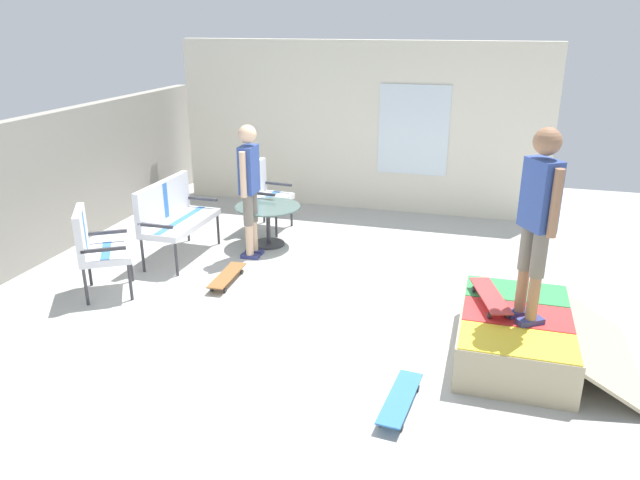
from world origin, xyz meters
TOP-DOWN VIEW (x-y plane):
  - ground_plane at (0.00, 0.00)m, footprint 12.00×12.00m
  - back_wall_cinderblock at (0.00, 4.00)m, footprint 9.00×0.20m
  - house_facade at (3.80, 0.49)m, footprint 0.23×6.00m
  - skate_ramp at (-0.51, -1.99)m, footprint 1.59×1.59m
  - patio_bench at (0.90, 2.34)m, footprint 1.26×0.57m
  - patio_chair_near_house at (2.28, 1.61)m, footprint 0.67×0.61m
  - patio_chair_by_wall at (-0.39, 2.60)m, footprint 0.82×0.79m
  - patio_table at (1.65, 1.29)m, footprint 0.90×0.90m
  - person_watching at (1.19, 1.36)m, footprint 0.48×0.24m
  - person_skater at (-0.61, -2.01)m, footprint 0.42×0.35m
  - skateboard_by_bench at (0.30, 1.33)m, footprint 0.81×0.23m
  - skateboard_spare at (-1.62, -1.06)m, footprint 0.82×0.28m
  - skateboard_on_ramp at (-0.37, -1.70)m, footprint 0.82×0.42m

SIDE VIEW (x-z plane):
  - ground_plane at x=0.00m, z-range -0.10..0.00m
  - skateboard_by_bench at x=0.30m, z-range 0.03..0.14m
  - skateboard_spare at x=-1.62m, z-range 0.03..0.14m
  - skate_ramp at x=-0.51m, z-range 0.00..0.43m
  - patio_table at x=1.65m, z-range 0.12..0.69m
  - skateboard_on_ramp at x=-0.37m, z-range 0.47..0.57m
  - patio_chair_near_house at x=2.28m, z-range 0.10..1.12m
  - patio_chair_by_wall at x=-0.39m, z-range 0.10..1.12m
  - patio_bench at x=0.90m, z-range 0.11..1.13m
  - back_wall_cinderblock at x=0.00m, z-range 0.00..1.85m
  - person_watching at x=1.19m, z-range 0.15..1.91m
  - house_facade at x=3.80m, z-range 0.00..2.69m
  - person_skater at x=-0.61m, z-range 0.59..2.32m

